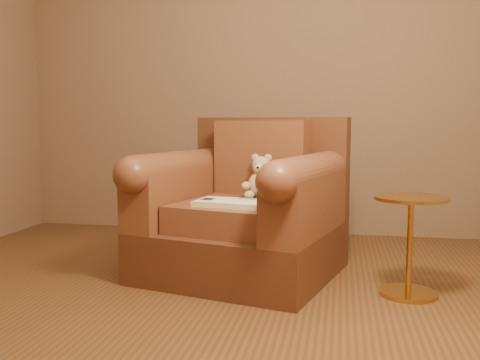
# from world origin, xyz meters

# --- Properties ---
(floor) EXTENTS (4.00, 4.00, 0.00)m
(floor) POSITION_xyz_m (0.00, 0.00, 0.00)
(floor) COLOR brown
(floor) RESTS_ON ground
(armchair) EXTENTS (1.32, 1.28, 0.98)m
(armchair) POSITION_xyz_m (0.19, 0.70, 0.38)
(armchair) COLOR #522C1B
(armchair) RESTS_ON floor
(teddy_bear) EXTENTS (0.21, 0.24, 0.29)m
(teddy_bear) POSITION_xyz_m (0.27, 0.77, 0.58)
(teddy_bear) COLOR tan
(teddy_bear) RESTS_ON armchair
(guidebook) EXTENTS (0.44, 0.30, 0.03)m
(guidebook) POSITION_xyz_m (0.16, 0.42, 0.49)
(guidebook) COLOR beige
(guidebook) RESTS_ON armchair
(side_table) EXTENTS (0.39, 0.39, 0.55)m
(side_table) POSITION_xyz_m (1.15, 0.41, 0.30)
(side_table) COLOR gold
(side_table) RESTS_ON floor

